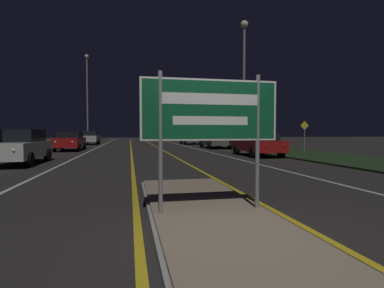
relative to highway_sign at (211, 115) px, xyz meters
The scene contains 21 objects.
ground_plane 2.12m from the highway_sign, 90.00° to the right, with size 160.00×160.00×0.00m, color #282623.
median_island 1.64m from the highway_sign, 90.00° to the left, with size 2.02×6.76×0.10m.
verge_left 21.05m from the highway_sign, 116.92° to the left, with size 5.00×100.00×0.08m.
verge_right 21.05m from the highway_sign, 63.08° to the left, with size 5.00×100.00×0.08m.
centre_line_yellow_left 23.80m from the highway_sign, 92.90° to the left, with size 0.12×70.00×0.01m.
centre_line_yellow_right 23.80m from the highway_sign, 87.10° to the left, with size 0.12×70.00×0.01m.
lane_line_white_left 24.14m from the highway_sign, 100.05° to the left, with size 0.12×70.00×0.01m.
lane_line_white_right 24.14m from the highway_sign, 79.95° to the left, with size 0.12×70.00×0.01m.
edge_line_white_left 24.84m from the highway_sign, 106.89° to the left, with size 0.10×70.00×0.01m.
edge_line_white_right 24.84m from the highway_sign, 73.11° to the left, with size 0.10×70.00×0.01m.
highway_sign is the anchor object (origin of this frame).
streetlight_left_far 33.68m from the highway_sign, 100.73° to the left, with size 0.46×0.46×10.61m.
streetlight_right_near 16.69m from the highway_sign, 66.54° to the left, with size 0.54×0.54×9.04m.
car_receding_0 13.13m from the highway_sign, 62.45° to the left, with size 1.89×4.17×1.35m.
car_receding_1 21.52m from the highway_sign, 73.62° to the left, with size 1.96×4.54×1.32m.
car_receding_2 30.22m from the highway_sign, 79.24° to the left, with size 1.86×4.56×1.48m.
car_approaching_0 11.35m from the highway_sign, 122.22° to the left, with size 1.85×4.33×1.53m.
car_approaching_1 20.33m from the highway_sign, 106.50° to the left, with size 1.90×4.32×1.42m.
car_approaching_2 31.76m from the highway_sign, 100.39° to the left, with size 1.88×4.07×1.55m.
warning_sign 16.59m from the highway_sign, 52.62° to the left, with size 0.60×0.06×2.07m.
roadside_palm_right 21.67m from the highway_sign, 64.95° to the left, with size 2.00×2.00×5.00m.
Camera 1 is at (-1.30, -3.46, 1.39)m, focal length 28.00 mm.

